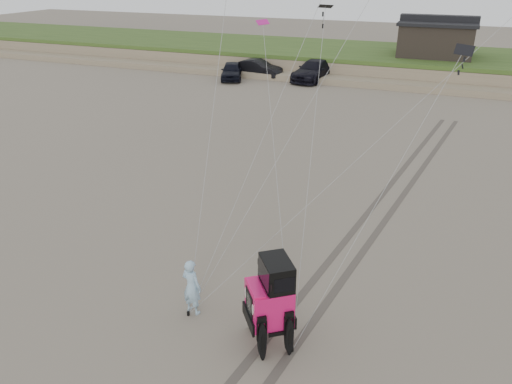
% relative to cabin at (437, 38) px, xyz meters
% --- Properties ---
extents(ground, '(160.00, 160.00, 0.00)m').
position_rel_cabin_xyz_m(ground, '(-2.00, -37.00, -3.24)').
color(ground, '#6B6054').
rests_on(ground, ground).
extents(dune_ridge, '(160.00, 14.25, 1.73)m').
position_rel_cabin_xyz_m(dune_ridge, '(-2.00, 0.50, -2.42)').
color(dune_ridge, '#7A6B54').
rests_on(dune_ridge, ground).
extents(cabin, '(6.40, 5.40, 3.35)m').
position_rel_cabin_xyz_m(cabin, '(0.00, 0.00, 0.00)').
color(cabin, black).
rests_on(cabin, dune_ridge).
extents(truck_a, '(3.07, 4.54, 1.43)m').
position_rel_cabin_xyz_m(truck_a, '(-15.78, -8.00, -2.52)').
color(truck_a, black).
rests_on(truck_a, ground).
extents(truck_b, '(4.64, 2.23, 1.47)m').
position_rel_cabin_xyz_m(truck_b, '(-14.13, -6.20, -2.50)').
color(truck_b, black).
rests_on(truck_b, ground).
extents(truck_c, '(3.12, 5.98, 1.66)m').
position_rel_cabin_xyz_m(truck_c, '(-9.16, -5.73, -2.41)').
color(truck_c, black).
rests_on(truck_c, ground).
extents(jeep, '(5.57, 4.99, 1.96)m').
position_rel_cabin_xyz_m(jeep, '(-1.49, -37.35, -2.26)').
color(jeep, '#E31462').
rests_on(jeep, ground).
extents(man, '(0.69, 0.53, 1.71)m').
position_rel_cabin_xyz_m(man, '(-3.92, -37.02, -2.38)').
color(man, '#80A3C6').
rests_on(man, ground).
extents(stake_main, '(0.08, 0.08, 0.12)m').
position_rel_cabin_xyz_m(stake_main, '(-3.96, -37.22, -3.18)').
color(stake_main, black).
rests_on(stake_main, ground).
extents(stake_aux, '(0.08, 0.08, 0.12)m').
position_rel_cabin_xyz_m(stake_aux, '(-0.79, -37.50, -3.18)').
color(stake_aux, black).
rests_on(stake_aux, ground).
extents(tire_tracks, '(5.22, 29.74, 0.01)m').
position_rel_cabin_xyz_m(tire_tracks, '(0.00, -29.00, -3.23)').
color(tire_tracks, '#4C443D').
rests_on(tire_tracks, ground).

